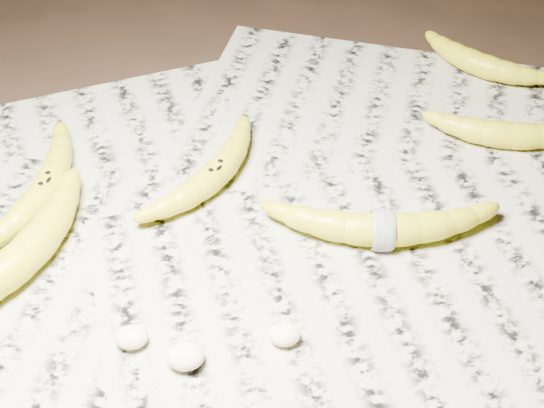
{
  "coord_description": "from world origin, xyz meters",
  "views": [
    {
      "loc": [
        -0.01,
        -0.56,
        0.58
      ],
      "look_at": [
        0.02,
        -0.01,
        0.05
      ],
      "focal_mm": 50.0,
      "sensor_mm": 36.0,
      "label": 1
    }
  ],
  "objects_px": {
    "banana_left_b": "(23,253)",
    "banana_upper_b": "(480,62)",
    "banana_taped": "(382,227)",
    "banana_upper_a": "(511,133)",
    "banana_center": "(214,172)",
    "banana_left_a": "(45,186)"
  },
  "relations": [
    {
      "from": "banana_left_b",
      "to": "banana_upper_b",
      "type": "height_order",
      "value": "banana_left_b"
    },
    {
      "from": "banana_left_b",
      "to": "banana_taped",
      "type": "bearing_deg",
      "value": -55.97
    },
    {
      "from": "banana_left_b",
      "to": "banana_upper_a",
      "type": "distance_m",
      "value": 0.56
    },
    {
      "from": "banana_center",
      "to": "banana_left_b",
      "type": "bearing_deg",
      "value": 157.44
    },
    {
      "from": "banana_left_a",
      "to": "banana_left_b",
      "type": "height_order",
      "value": "banana_left_b"
    },
    {
      "from": "banana_center",
      "to": "banana_upper_a",
      "type": "distance_m",
      "value": 0.35
    },
    {
      "from": "banana_taped",
      "to": "banana_left_b",
      "type": "bearing_deg",
      "value": -173.08
    },
    {
      "from": "banana_upper_a",
      "to": "banana_upper_b",
      "type": "relative_size",
      "value": 1.09
    },
    {
      "from": "banana_left_b",
      "to": "banana_taped",
      "type": "distance_m",
      "value": 0.36
    },
    {
      "from": "banana_left_a",
      "to": "banana_taped",
      "type": "distance_m",
      "value": 0.37
    },
    {
      "from": "banana_left_a",
      "to": "banana_center",
      "type": "xyz_separation_m",
      "value": [
        0.18,
        0.01,
        -0.0
      ]
    },
    {
      "from": "banana_left_a",
      "to": "banana_upper_b",
      "type": "relative_size",
      "value": 1.2
    },
    {
      "from": "banana_left_a",
      "to": "banana_left_b",
      "type": "relative_size",
      "value": 0.9
    },
    {
      "from": "banana_center",
      "to": "banana_upper_a",
      "type": "bearing_deg",
      "value": -45.52
    },
    {
      "from": "banana_left_a",
      "to": "banana_taped",
      "type": "bearing_deg",
      "value": -87.15
    },
    {
      "from": "banana_center",
      "to": "banana_upper_a",
      "type": "relative_size",
      "value": 1.03
    },
    {
      "from": "banana_taped",
      "to": "banana_upper_a",
      "type": "height_order",
      "value": "banana_taped"
    },
    {
      "from": "banana_center",
      "to": "banana_upper_b",
      "type": "distance_m",
      "value": 0.4
    },
    {
      "from": "banana_left_a",
      "to": "banana_upper_b",
      "type": "bearing_deg",
      "value": -52.23
    },
    {
      "from": "banana_center",
      "to": "banana_taped",
      "type": "bearing_deg",
      "value": -82.91
    },
    {
      "from": "banana_taped",
      "to": "banana_upper_a",
      "type": "relative_size",
      "value": 1.27
    },
    {
      "from": "banana_upper_a",
      "to": "banana_taped",
      "type": "bearing_deg",
      "value": -129.84
    }
  ]
}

